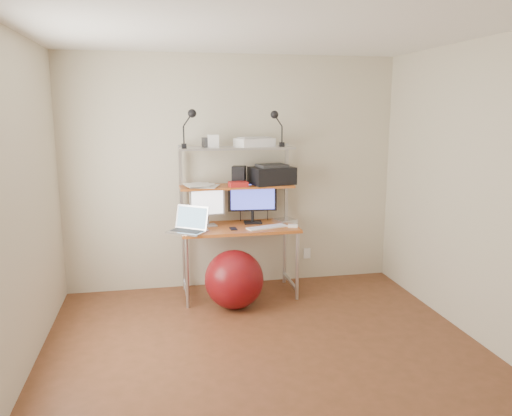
% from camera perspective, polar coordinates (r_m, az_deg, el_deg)
% --- Properties ---
extents(room, '(3.60, 3.60, 3.60)m').
position_cam_1_polar(room, '(3.68, 1.62, 0.53)').
color(room, brown).
rests_on(room, ground).
extents(computer_desk, '(1.20, 0.60, 1.57)m').
position_cam_1_polar(computer_desk, '(5.18, -2.10, 0.37)').
color(computer_desk, '#C16C25').
rests_on(computer_desk, ground).
extents(desktop, '(1.20, 0.60, 0.00)m').
position_cam_1_polar(desktop, '(5.17, -1.97, -2.11)').
color(desktop, '#C16C25').
rests_on(desktop, computer_desk).
extents(mid_shelf, '(1.18, 0.34, 0.00)m').
position_cam_1_polar(mid_shelf, '(5.22, -2.23, 2.62)').
color(mid_shelf, '#C16C25').
rests_on(mid_shelf, computer_desk).
extents(top_shelf, '(1.18, 0.34, 0.00)m').
position_cam_1_polar(top_shelf, '(5.17, -2.27, 7.00)').
color(top_shelf, '#B9BABF').
rests_on(top_shelf, computer_desk).
extents(floor, '(3.60, 3.60, 0.00)m').
position_cam_1_polar(floor, '(4.10, 1.52, -16.90)').
color(floor, brown).
rests_on(floor, ground).
extents(wall_outlet, '(0.08, 0.01, 0.12)m').
position_cam_1_polar(wall_outlet, '(5.80, 5.85, -5.18)').
color(wall_outlet, white).
rests_on(wall_outlet, room).
extents(monitor_silver, '(0.37, 0.16, 0.41)m').
position_cam_1_polar(monitor_silver, '(5.17, -5.56, 0.33)').
color(monitor_silver, '#B2B3B7').
rests_on(monitor_silver, desktop).
extents(monitor_black, '(0.52, 0.16, 0.52)m').
position_cam_1_polar(monitor_black, '(5.28, -0.40, 1.05)').
color(monitor_black, black).
rests_on(monitor_black, desktop).
extents(laptop, '(0.46, 0.44, 0.31)m').
position_cam_1_polar(laptop, '(4.99, -7.60, -2.07)').
color(laptop, silver).
rests_on(laptop, desktop).
extents(keyboard, '(0.45, 0.24, 0.01)m').
position_cam_1_polar(keyboard, '(5.11, 1.27, -2.20)').
color(keyboard, white).
rests_on(keyboard, desktop).
extents(mouse, '(0.11, 0.09, 0.03)m').
position_cam_1_polar(mouse, '(5.14, 4.23, -2.04)').
color(mouse, white).
rests_on(mouse, desktop).
extents(mac_mini, '(0.25, 0.25, 0.04)m').
position_cam_1_polar(mac_mini, '(5.34, 3.33, -1.46)').
color(mac_mini, silver).
rests_on(mac_mini, desktop).
extents(phone, '(0.07, 0.12, 0.01)m').
position_cam_1_polar(phone, '(5.05, -2.61, -2.38)').
color(phone, black).
rests_on(phone, desktop).
extents(printer, '(0.50, 0.39, 0.21)m').
position_cam_1_polar(printer, '(5.28, 1.83, 3.81)').
color(printer, black).
rests_on(printer, mid_shelf).
extents(nas_cube, '(0.17, 0.17, 0.20)m').
position_cam_1_polar(nas_cube, '(5.23, -1.97, 3.73)').
color(nas_cube, black).
rests_on(nas_cube, mid_shelf).
extents(red_box, '(0.20, 0.14, 0.05)m').
position_cam_1_polar(red_box, '(5.11, -2.05, 2.74)').
color(red_box, red).
rests_on(red_box, mid_shelf).
extents(scanner, '(0.43, 0.34, 0.10)m').
position_cam_1_polar(scanner, '(5.22, -0.19, 7.57)').
color(scanner, white).
rests_on(scanner, top_shelf).
extents(box_white, '(0.11, 0.09, 0.13)m').
position_cam_1_polar(box_white, '(5.11, -4.92, 7.64)').
color(box_white, white).
rests_on(box_white, top_shelf).
extents(box_grey, '(0.12, 0.12, 0.10)m').
position_cam_1_polar(box_grey, '(5.16, -5.53, 7.49)').
color(box_grey, '#2E2E30').
rests_on(box_grey, top_shelf).
extents(clip_lamp_left, '(0.15, 0.08, 0.38)m').
position_cam_1_polar(clip_lamp_left, '(4.99, -7.52, 9.96)').
color(clip_lamp_left, black).
rests_on(clip_lamp_left, top_shelf).
extents(clip_lamp_right, '(0.15, 0.08, 0.37)m').
position_cam_1_polar(clip_lamp_right, '(5.16, 2.31, 9.96)').
color(clip_lamp_right, black).
rests_on(clip_lamp_right, top_shelf).
extents(exercise_ball, '(0.58, 0.58, 0.58)m').
position_cam_1_polar(exercise_ball, '(4.95, -2.52, -8.15)').
color(exercise_ball, maroon).
rests_on(exercise_ball, floor).
extents(paper_stack, '(0.40, 0.41, 0.03)m').
position_cam_1_polar(paper_stack, '(5.16, -6.36, 2.62)').
color(paper_stack, white).
rests_on(paper_stack, mid_shelf).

